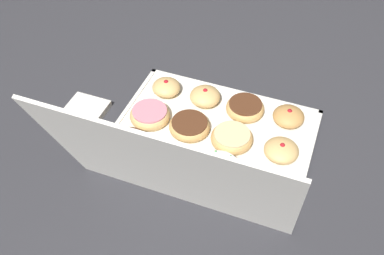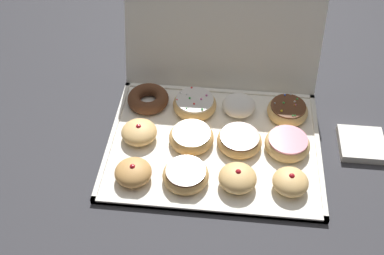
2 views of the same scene
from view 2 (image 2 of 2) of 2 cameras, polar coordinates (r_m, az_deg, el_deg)
name	(u,v)px [view 2 (image 2 of 2)]	position (r m, az deg, el deg)	size (l,w,h in m)	color
ground_plane	(214,146)	(1.20, 2.68, -2.28)	(3.00, 3.00, 0.00)	#333338
donut_box	(214,145)	(1.20, 2.69, -2.11)	(0.54, 0.42, 0.01)	white
box_lid_open	(223,23)	(1.29, 3.84, 12.62)	(0.54, 0.39, 0.01)	white
jelly_filled_donut_0	(133,172)	(1.11, -7.22, -5.47)	(0.09, 0.09, 0.05)	tan
chocolate_frosted_donut_1	(186,175)	(1.10, -0.78, -5.82)	(0.11, 0.11, 0.04)	tan
jelly_filled_donut_2	(238,178)	(1.10, 5.61, -6.17)	(0.09, 0.09, 0.05)	#E5B770
jelly_filled_donut_3	(290,182)	(1.11, 11.97, -6.52)	(0.08, 0.08, 0.05)	#E5B770
jelly_filled_donut_4	(139,131)	(1.20, -6.46, -0.40)	(0.09, 0.09, 0.05)	#E5B770
glazed_ring_donut_5	(191,137)	(1.18, -0.08, -1.22)	(0.11, 0.11, 0.03)	tan
chocolate_frosted_donut_6	(239,139)	(1.18, 5.84, -1.44)	(0.11, 0.11, 0.04)	tan
pink_frosted_donut_7	(287,144)	(1.19, 11.61, -2.04)	(0.11, 0.11, 0.04)	#E5B770
chocolate_cake_ring_donut_8	(148,99)	(1.29, -5.40, 3.52)	(0.11, 0.11, 0.04)	#59331E
sprinkle_donut_9	(195,104)	(1.27, 0.33, 2.90)	(0.12, 0.12, 0.04)	#E5B770
powdered_filled_donut_10	(239,105)	(1.27, 5.77, 2.71)	(0.09, 0.09, 0.04)	white
sprinkle_donut_11	(288,110)	(1.28, 11.63, 2.07)	(0.11, 0.11, 0.04)	#E5B770
napkin_stack	(361,144)	(1.27, 20.06, -1.93)	(0.11, 0.11, 0.02)	white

